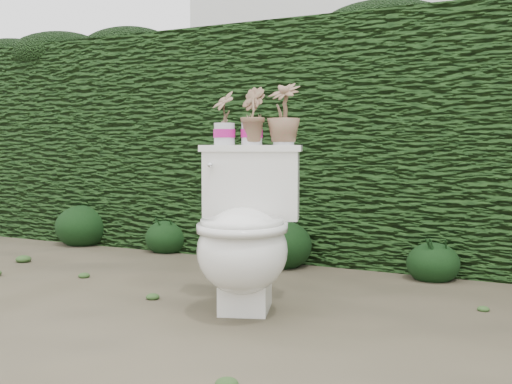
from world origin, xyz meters
The scene contains 10 objects.
ground centered at (0.00, 0.00, 0.00)m, with size 60.00×60.00×0.00m, color brown.
hedge centered at (0.00, 1.60, 0.80)m, with size 8.00×1.00×1.60m, color #224617.
toilet centered at (-0.20, -0.12, 0.36)m, with size 0.67×0.80×0.78m.
potted_plant_left centered at (-0.41, 0.06, 0.90)m, with size 0.13×0.09×0.25m, color #247430.
potted_plant_center centered at (-0.28, 0.11, 0.91)m, with size 0.15×0.12×0.28m, color #247430.
potted_plant_right centered at (-0.14, 0.17, 0.92)m, with size 0.16×0.16×0.29m, color #247430.
liriope_clump_0 centered at (-2.33, 1.10, 0.17)m, with size 0.42×0.42×0.34m, color black.
liriope_clump_1 centered at (-1.53, 1.12, 0.13)m, with size 0.33×0.33×0.26m, color black.
liriope_clump_2 centered at (-0.55, 0.98, 0.16)m, with size 0.41×0.41×0.33m, color black.
liriope_clump_3 centered at (0.42, 1.02, 0.12)m, with size 0.31×0.31×0.24m, color black.
Camera 1 is at (1.23, -2.70, 0.77)m, focal length 45.00 mm.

